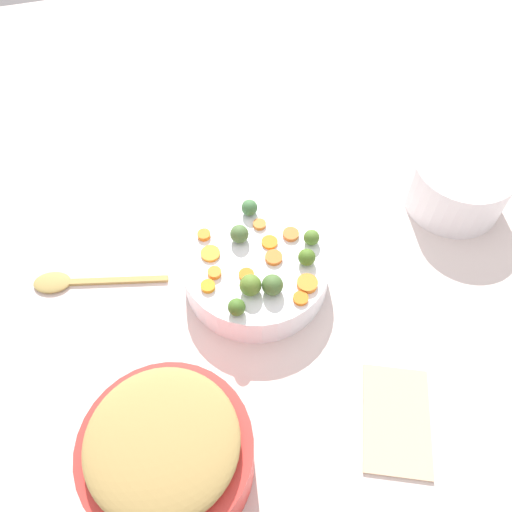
{
  "coord_description": "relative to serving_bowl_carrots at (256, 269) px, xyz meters",
  "views": [
    {
      "loc": [
        -0.55,
        0.12,
        0.91
      ],
      "look_at": [
        -0.01,
        -0.04,
        0.1
      ],
      "focal_mm": 36.26,
      "sensor_mm": 36.0,
      "label": 1
    }
  ],
  "objects": [
    {
      "name": "dish_towel",
      "position": [
        -0.34,
        -0.15,
        -0.03
      ],
      "size": [
        0.22,
        0.18,
        0.01
      ],
      "primitive_type": "cube",
      "rotation": [
        0.0,
        0.0,
        -0.4
      ],
      "color": "#CDAE8C",
      "rests_on": "tabletop"
    },
    {
      "name": "brussels_sprout_0",
      "position": [
        -0.08,
        -0.01,
        0.06
      ],
      "size": [
        0.04,
        0.04,
        0.04
      ],
      "primitive_type": "sphere",
      "color": "#476B33",
      "rests_on": "serving_bowl_carrots"
    },
    {
      "name": "metal_pot",
      "position": [
        -0.31,
        0.23,
        0.02
      ],
      "size": [
        0.26,
        0.26,
        0.12
      ],
      "primitive_type": "cylinder",
      "color": "red",
      "rests_on": "tabletop"
    },
    {
      "name": "carrot_slice_9",
      "position": [
        -0.08,
        -0.08,
        0.04
      ],
      "size": [
        0.05,
        0.05,
        0.01
      ],
      "primitive_type": "cylinder",
      "rotation": [
        0.0,
        0.0,
        2.5
      ],
      "color": "orange",
      "rests_on": "serving_bowl_carrots"
    },
    {
      "name": "brussels_sprout_4",
      "position": [
        0.05,
        0.02,
        0.05
      ],
      "size": [
        0.04,
        0.04,
        0.04
      ],
      "primitive_type": "sphere",
      "color": "#4F703B",
      "rests_on": "serving_bowl_carrots"
    },
    {
      "name": "carrot_slice_7",
      "position": [
        0.08,
        0.08,
        0.04
      ],
      "size": [
        0.04,
        0.04,
        0.01
      ],
      "primitive_type": "cylinder",
      "rotation": [
        0.0,
        0.0,
        0.61
      ],
      "color": "orange",
      "rests_on": "serving_bowl_carrots"
    },
    {
      "name": "brussels_sprout_2",
      "position": [
        -0.1,
        0.06,
        0.05
      ],
      "size": [
        0.03,
        0.03,
        0.03
      ],
      "primitive_type": "sphere",
      "color": "#426B25",
      "rests_on": "serving_bowl_carrots"
    },
    {
      "name": "carrot_slice_5",
      "position": [
        -0.01,
        0.08,
        0.04
      ],
      "size": [
        0.03,
        0.03,
        0.01
      ],
      "primitive_type": "cylinder",
      "rotation": [
        0.0,
        0.0,
        2.95
      ],
      "color": "orange",
      "rests_on": "serving_bowl_carrots"
    },
    {
      "name": "brussels_sprout_3",
      "position": [
        -0.07,
        0.03,
        0.06
      ],
      "size": [
        0.04,
        0.04,
        0.04
      ],
      "primitive_type": "sphere",
      "color": "#587B2B",
      "rests_on": "serving_bowl_carrots"
    },
    {
      "name": "carrot_slice_0",
      "position": [
        -0.11,
        -0.05,
        0.04
      ],
      "size": [
        0.04,
        0.04,
        0.01
      ],
      "primitive_type": "cylinder",
      "rotation": [
        0.0,
        0.0,
        2.23
      ],
      "color": "orange",
      "rests_on": "serving_bowl_carrots"
    },
    {
      "name": "carrot_slice_1",
      "position": [
        0.08,
        -0.03,
        0.04
      ],
      "size": [
        0.04,
        0.04,
        0.01
      ],
      "primitive_type": "cylinder",
      "rotation": [
        0.0,
        0.0,
        4.04
      ],
      "color": "orange",
      "rests_on": "serving_bowl_carrots"
    },
    {
      "name": "carrot_slice_8",
      "position": [
        -0.01,
        -0.03,
        0.04
      ],
      "size": [
        0.04,
        0.04,
        0.01
      ],
      "primitive_type": "cylinder",
      "rotation": [
        0.0,
        0.0,
        3.6
      ],
      "color": "orange",
      "rests_on": "serving_bowl_carrots"
    },
    {
      "name": "carrot_slice_10",
      "position": [
        0.03,
        0.08,
        0.04
      ],
      "size": [
        0.04,
        0.04,
        0.01
      ],
      "primitive_type": "cylinder",
      "rotation": [
        0.0,
        0.0,
        0.05
      ],
      "color": "orange",
      "rests_on": "serving_bowl_carrots"
    },
    {
      "name": "tabletop",
      "position": [
        0.01,
        0.04,
        -0.05
      ],
      "size": [
        2.4,
        2.4,
        0.02
      ],
      "primitive_type": "cube",
      "color": "silver",
      "rests_on": "ground"
    },
    {
      "name": "brussels_sprout_6",
      "position": [
        0.01,
        -0.11,
        0.05
      ],
      "size": [
        0.03,
        0.03,
        0.03
      ],
      "primitive_type": "sphere",
      "color": "#52792C",
      "rests_on": "serving_bowl_carrots"
    },
    {
      "name": "brussels_sprout_1",
      "position": [
        -0.03,
        -0.09,
        0.05
      ],
      "size": [
        0.03,
        0.03,
        0.03
      ],
      "primitive_type": "sphere",
      "color": "#4A7223",
      "rests_on": "serving_bowl_carrots"
    },
    {
      "name": "carrot_slice_2",
      "position": [
        -0.03,
        0.03,
        0.04
      ],
      "size": [
        0.03,
        0.03,
        0.01
      ],
      "primitive_type": "cylinder",
      "rotation": [
        0.0,
        0.0,
        4.81
      ],
      "color": "orange",
      "rests_on": "serving_bowl_carrots"
    },
    {
      "name": "carrot_slice_6",
      "position": [
        0.04,
        -0.08,
        0.04
      ],
      "size": [
        0.04,
        0.04,
        0.01
      ],
      "primitive_type": "cylinder",
      "rotation": [
        0.0,
        0.0,
        0.62
      ],
      "color": "orange",
      "rests_on": "serving_bowl_carrots"
    },
    {
      "name": "carrot_slice_3",
      "position": [
        0.03,
        -0.04,
        0.04
      ],
      "size": [
        0.04,
        0.04,
        0.01
      ],
      "primitive_type": "cylinder",
      "rotation": [
        0.0,
        0.0,
        0.34
      ],
      "color": "orange",
      "rests_on": "serving_bowl_carrots"
    },
    {
      "name": "brussels_sprout_5",
      "position": [
        0.11,
        -0.02,
        0.05
      ],
      "size": [
        0.03,
        0.03,
        0.03
      ],
      "primitive_type": "sphere",
      "color": "#427442",
      "rests_on": "serving_bowl_carrots"
    },
    {
      "name": "casserole_dish",
      "position": [
        0.08,
        -0.48,
        0.02
      ],
      "size": [
        0.21,
        0.21,
        0.12
      ],
      "primitive_type": "cylinder",
      "color": "white",
      "rests_on": "tabletop"
    },
    {
      "name": "stuffing_mound",
      "position": [
        -0.31,
        0.23,
        0.11
      ],
      "size": [
        0.22,
        0.22,
        0.04
      ],
      "primitive_type": "ellipsoid",
      "color": "#A8894C",
      "rests_on": "metal_pot"
    },
    {
      "name": "serving_bowl_carrots",
      "position": [
        0.0,
        0.0,
        0.0
      ],
      "size": [
        0.29,
        0.29,
        0.07
      ],
      "primitive_type": "cylinder",
      "color": "white",
      "rests_on": "tabletop"
    },
    {
      "name": "carrot_slice_4",
      "position": [
        -0.04,
        0.1,
        0.04
      ],
      "size": [
        0.04,
        0.04,
        0.01
      ],
      "primitive_type": "cylinder",
      "rotation": [
        0.0,
        0.0,
        2.23
      ],
      "color": "orange",
      "rests_on": "serving_bowl_carrots"
    },
    {
      "name": "wooden_spoon",
      "position": [
        0.09,
        0.36,
        -0.03
      ],
      "size": [
        0.09,
        0.27,
        0.01
      ],
      "color": "#A9904D",
      "rests_on": "tabletop"
    }
  ]
}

